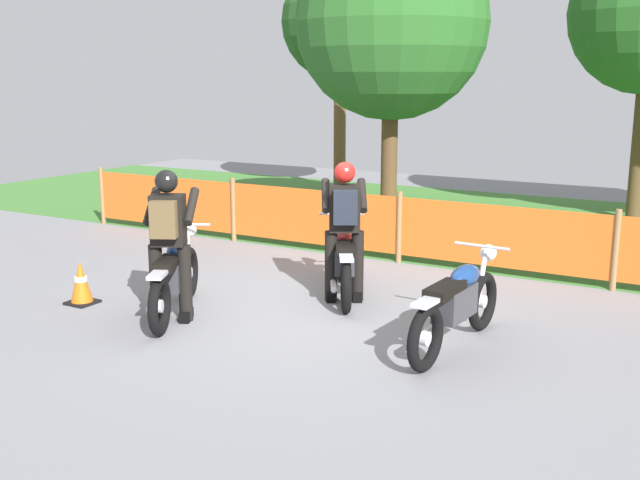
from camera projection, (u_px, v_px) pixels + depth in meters
The scene contains 11 objects.
ground at pixel (312, 308), 8.87m from camera, with size 24.00×24.00×0.02m, color gray.
grass_verge at pixel (477, 221), 14.07m from camera, with size 24.00×7.25×0.01m, color #427A33.
barrier_fence at pixel (399, 226), 10.88m from camera, with size 11.95×0.08×1.05m.
tree_leftmost at pixel (340, 23), 16.76m from camera, with size 2.64×2.64×5.19m.
tree_near_left at pixel (392, 23), 12.47m from camera, with size 3.23×3.23×5.16m.
motorcycle_lead at pixel (457, 304), 7.43m from camera, with size 0.60×2.03×0.96m.
motorcycle_trailing at pixel (175, 275), 8.50m from camera, with size 1.04×1.84×0.95m.
motorcycle_third at pixel (343, 260), 9.25m from camera, with size 1.11×1.78×0.95m.
rider_trailing at pixel (169, 237), 8.18m from camera, with size 0.70×0.78×1.69m.
rider_third at pixel (345, 224), 8.93m from camera, with size 0.71×0.79×1.69m.
traffic_cone at pixel (81, 283), 8.95m from camera, with size 0.32×0.32×0.53m.
Camera 1 is at (4.30, -7.32, 2.67)m, focal length 42.14 mm.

